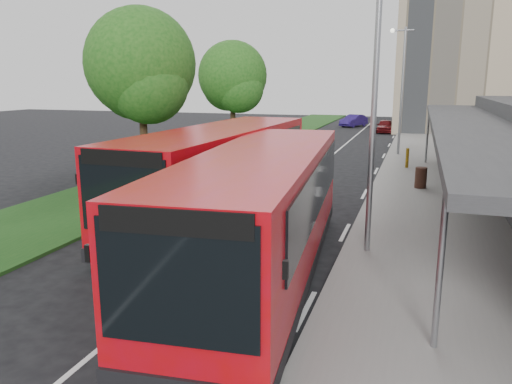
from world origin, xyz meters
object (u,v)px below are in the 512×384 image
Objects in this scene: lamp_post_far at (401,83)px; bus_second at (221,174)px; bus_main at (262,213)px; tree_far at (233,80)px; lamp_post_near at (372,87)px; litter_bin at (421,178)px; car_far at (354,121)px; car_near at (385,126)px; tree_mid at (141,71)px; bollard at (407,158)px.

lamp_post_far reaches higher than bus_second.
bus_second is at bearing 117.97° from bus_main.
lamp_post_near is (11.13, -19.05, -0.18)m from tree_far.
tree_far is 18.19m from bus_second.
car_far is at bearing 102.39° from litter_bin.
lamp_post_near reaches higher than car_near.
car_far is at bearing 123.30° from car_near.
lamp_post_far is 0.69× the size of bus_main.
bus_main is at bearing -63.00° from car_far.
tree_mid is 2.20× the size of car_near.
tree_mid is 17.08m from lamp_post_far.
bus_main is 17.46m from bollard.
tree_mid is 0.70× the size of bus_second.
lamp_post_near reaches higher than litter_bin.
lamp_post_near is 2.15× the size of car_near.
lamp_post_near is 6.44m from bus_second.
tree_far is at bearing 142.59° from litter_bin.
tree_far is 1.93× the size of car_far.
bus_main reaches higher than car_near.
lamp_post_far reaches higher than bus_main.
tree_far is at bearing 120.29° from lamp_post_near.
lamp_post_far is (11.13, 12.95, -0.58)m from tree_mid.
lamp_post_far is 2.15× the size of car_near.
bus_main is 12.42m from litter_bin.
tree_far is at bearing 90.00° from tree_mid.
bus_main is 3.09× the size of car_near.
lamp_post_far is at bearing 49.32° from tree_mid.
bollard is at bearing -19.75° from tree_far.
bus_main reaches higher than car_far.
litter_bin is at bearing 10.48° from tree_mid.
lamp_post_near is at bearing -32.36° from tree_mid.
lamp_post_near is 1.00× the size of lamp_post_far.
bus_main is 12.38× the size of litter_bin.
tree_mid is at bearing 142.47° from bus_second.
bus_second is (-5.25, -17.86, -3.04)m from lamp_post_far.
lamp_post_near is at bearing -59.71° from tree_far.
bus_second is at bearing -96.11° from car_near.
bus_second reaches higher than litter_bin.
bus_second is at bearing -39.88° from tree_mid.
car_near is 6.67m from car_far.
lamp_post_far is at bearing 4.87° from tree_far.
car_near is (3.46, 33.46, -1.04)m from bus_second.
tree_mid reaches higher than bus_main.
tree_far is (0.00, 12.00, -0.40)m from tree_mid.
lamp_post_far reaches higher than car_near.
litter_bin is (12.63, -9.66, -4.28)m from tree_far.
lamp_post_far reaches higher than tree_far.
car_far is (5.65, 34.12, -4.65)m from tree_mid.
bus_second is 39.04m from car_far.
litter_bin is at bearing -83.04° from car_near.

